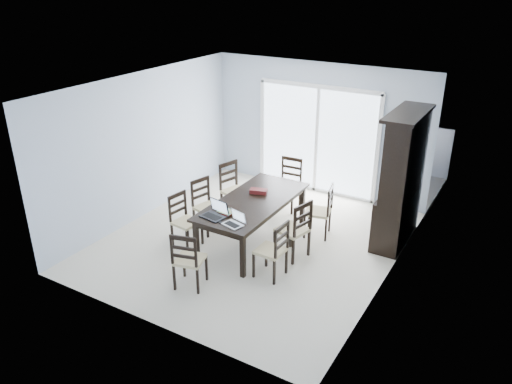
% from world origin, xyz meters
% --- Properties ---
extents(floor, '(5.00, 5.00, 0.00)m').
position_xyz_m(floor, '(0.00, 0.00, 0.00)').
color(floor, beige).
rests_on(floor, ground).
extents(ceiling, '(5.00, 5.00, 0.00)m').
position_xyz_m(ceiling, '(0.00, 0.00, 2.60)').
color(ceiling, white).
rests_on(ceiling, back_wall).
extents(back_wall, '(4.50, 0.02, 2.60)m').
position_xyz_m(back_wall, '(0.00, 2.50, 1.30)').
color(back_wall, '#ABB9CC').
rests_on(back_wall, floor).
extents(wall_left, '(0.02, 5.00, 2.60)m').
position_xyz_m(wall_left, '(-2.25, 0.00, 1.30)').
color(wall_left, '#ABB9CC').
rests_on(wall_left, floor).
extents(wall_right, '(0.02, 5.00, 2.60)m').
position_xyz_m(wall_right, '(2.25, 0.00, 1.30)').
color(wall_right, '#ABB9CC').
rests_on(wall_right, floor).
extents(balcony, '(4.50, 2.00, 0.10)m').
position_xyz_m(balcony, '(0.00, 3.50, -0.05)').
color(balcony, gray).
rests_on(balcony, ground).
extents(railing, '(4.50, 0.06, 1.10)m').
position_xyz_m(railing, '(0.00, 4.50, 0.55)').
color(railing, '#99999E').
rests_on(railing, balcony).
extents(dining_table, '(1.00, 2.20, 0.75)m').
position_xyz_m(dining_table, '(0.00, 0.00, 0.67)').
color(dining_table, black).
rests_on(dining_table, floor).
extents(china_hutch, '(0.50, 1.38, 2.20)m').
position_xyz_m(china_hutch, '(2.02, 1.25, 1.07)').
color(china_hutch, black).
rests_on(china_hutch, floor).
extents(sliding_door, '(2.52, 0.05, 2.18)m').
position_xyz_m(sliding_door, '(0.00, 2.48, 1.09)').
color(sliding_door, silver).
rests_on(sliding_door, floor).
extents(chair_left_near, '(0.44, 0.43, 1.02)m').
position_xyz_m(chair_left_near, '(-0.95, -0.65, 0.54)').
color(chair_left_near, black).
rests_on(chair_left_near, floor).
extents(chair_left_mid, '(0.50, 0.49, 1.06)m').
position_xyz_m(chair_left_mid, '(-0.94, -0.05, 0.56)').
color(chair_left_mid, black).
rests_on(chair_left_mid, floor).
extents(chair_left_far, '(0.54, 0.53, 1.14)m').
position_xyz_m(chair_left_far, '(-0.86, 0.71, 0.60)').
color(chair_left_far, black).
rests_on(chair_left_far, floor).
extents(chair_right_near, '(0.41, 0.40, 1.03)m').
position_xyz_m(chair_right_near, '(0.83, -0.77, 0.55)').
color(chair_right_near, black).
rests_on(chair_right_near, floor).
extents(chair_right_mid, '(0.52, 0.51, 1.12)m').
position_xyz_m(chair_right_mid, '(0.86, -0.12, 0.59)').
color(chair_right_mid, black).
rests_on(chair_right_mid, floor).
extents(chair_right_far, '(0.49, 0.48, 1.07)m').
position_xyz_m(chair_right_far, '(0.92, 0.76, 0.56)').
color(chair_right_far, black).
rests_on(chair_right_far, floor).
extents(chair_end_near, '(0.48, 0.49, 1.04)m').
position_xyz_m(chair_end_near, '(-0.09, -1.64, 0.55)').
color(chair_end_near, black).
rests_on(chair_end_near, floor).
extents(chair_end_far, '(0.44, 0.45, 1.12)m').
position_xyz_m(chair_end_far, '(-0.10, 1.50, 0.59)').
color(chair_end_far, black).
rests_on(chair_end_far, floor).
extents(laptop_dark, '(0.40, 0.31, 0.25)m').
position_xyz_m(laptop_dark, '(-0.21, -0.83, 0.81)').
color(laptop_dark, black).
rests_on(laptop_dark, dining_table).
extents(laptop_silver, '(0.34, 0.27, 0.20)m').
position_xyz_m(laptop_silver, '(0.19, -0.90, 0.80)').
color(laptop_silver, '#B9B9BB').
rests_on(laptop_silver, dining_table).
extents(book_stack, '(0.27, 0.22, 0.04)m').
position_xyz_m(book_stack, '(-0.12, -0.62, 0.77)').
color(book_stack, maroon).
rests_on(book_stack, dining_table).
extents(cell_phone, '(0.12, 0.07, 0.01)m').
position_xyz_m(cell_phone, '(0.00, -0.93, 0.76)').
color(cell_phone, black).
rests_on(cell_phone, dining_table).
extents(game_box, '(0.31, 0.22, 0.07)m').
position_xyz_m(game_box, '(-0.07, 0.29, 0.79)').
color(game_box, '#490E13').
rests_on(game_box, dining_table).
extents(hot_tub, '(2.16, 2.00, 0.98)m').
position_xyz_m(hot_tub, '(-0.35, 3.59, 0.49)').
color(hot_tub, brown).
rests_on(hot_tub, balcony).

